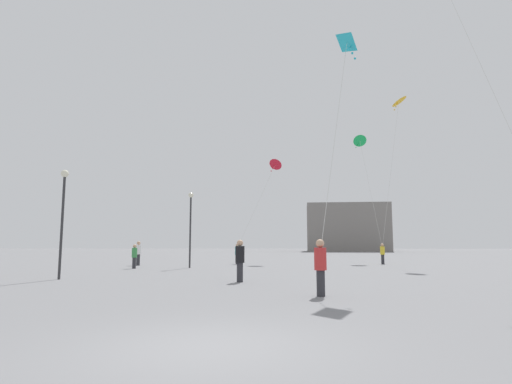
% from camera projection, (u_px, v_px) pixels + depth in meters
% --- Properties ---
extents(ground_plane, '(300.00, 300.00, 0.00)m').
position_uv_depth(ground_plane, '(207.00, 347.00, 6.60)').
color(ground_plane, slate).
extents(person_in_teal, '(0.36, 0.36, 1.65)m').
position_uv_depth(person_in_teal, '(237.00, 253.00, 33.93)').
color(person_in_teal, '#2D2D33').
rests_on(person_in_teal, ground_plane).
extents(person_in_green, '(0.35, 0.35, 1.60)m').
position_uv_depth(person_in_green, '(134.00, 255.00, 27.97)').
color(person_in_green, '#2D2D33').
rests_on(person_in_green, ground_plane).
extents(person_in_white, '(0.40, 0.40, 1.83)m').
position_uv_depth(person_in_white, '(138.00, 252.00, 32.01)').
color(person_in_white, '#2D2D33').
rests_on(person_in_white, ground_plane).
extents(person_in_red, '(0.38, 0.38, 1.77)m').
position_uv_depth(person_in_red, '(320.00, 265.00, 13.12)').
color(person_in_red, '#2D2D33').
rests_on(person_in_red, ground_plane).
extents(person_in_yellow, '(0.36, 0.36, 1.67)m').
position_uv_depth(person_in_yellow, '(383.00, 253.00, 34.34)').
color(person_in_yellow, '#2D2D33').
rests_on(person_in_yellow, ground_plane).
extents(person_in_black, '(0.39, 0.39, 1.80)m').
position_uv_depth(person_in_black, '(240.00, 259.00, 18.02)').
color(person_in_black, '#2D2D33').
rests_on(person_in_black, ground_plane).
extents(kite_amber_diamond, '(1.66, 3.76, 11.87)m').
position_uv_depth(kite_amber_diamond, '(399.00, 102.00, 32.79)').
color(kite_amber_diamond, yellow).
extents(kite_cyan_delta, '(2.16, 4.64, 9.27)m').
position_uv_depth(kite_cyan_delta, '(347.00, 45.00, 18.04)').
color(kite_cyan_delta, '#1EB2C6').
extents(kite_emerald_diamond, '(1.29, 5.78, 10.92)m').
position_uv_depth(kite_emerald_diamond, '(360.00, 141.00, 40.90)').
color(kite_emerald_diamond, green).
extents(kite_crimson_diamond, '(3.89, 3.69, 7.97)m').
position_uv_depth(kite_crimson_diamond, '(276.00, 164.00, 37.72)').
color(kite_crimson_diamond, red).
extents(building_left_hall, '(18.42, 14.44, 10.47)m').
position_uv_depth(building_left_hall, '(346.00, 228.00, 94.62)').
color(building_left_hall, gray).
rests_on(building_left_hall, ground_plane).
extents(lamppost_east, '(0.36, 0.36, 5.11)m').
position_uv_depth(lamppost_east, '(63.00, 205.00, 19.67)').
color(lamppost_east, '#2D2D30').
rests_on(lamppost_east, ground_plane).
extents(lamppost_west, '(0.36, 0.36, 5.19)m').
position_uv_depth(lamppost_west, '(191.00, 217.00, 29.06)').
color(lamppost_west, '#2D2D30').
rests_on(lamppost_west, ground_plane).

